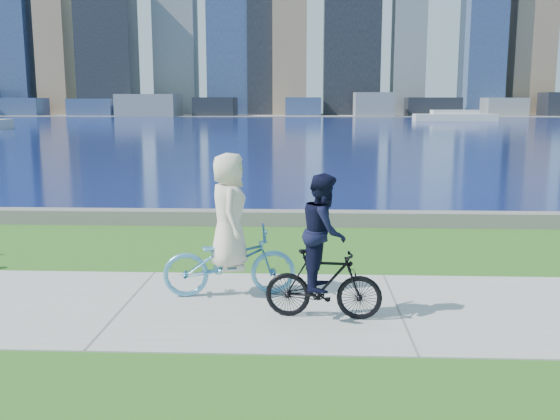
% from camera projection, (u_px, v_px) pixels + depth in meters
% --- Properties ---
extents(ground, '(320.00, 320.00, 0.00)m').
position_uv_depth(ground, '(126.00, 305.00, 9.23)').
color(ground, '#275C18').
rests_on(ground, ground).
extents(concrete_path, '(80.00, 3.50, 0.02)m').
position_uv_depth(concrete_path, '(126.00, 305.00, 9.23)').
color(concrete_path, '#A3A49E').
rests_on(concrete_path, ground).
extents(seawall, '(90.00, 0.50, 0.35)m').
position_uv_depth(seawall, '(198.00, 217.00, 15.30)').
color(seawall, slate).
rests_on(seawall, ground).
extents(bay_water, '(320.00, 131.00, 0.01)m').
position_uv_depth(bay_water, '(287.00, 125.00, 80.09)').
color(bay_water, '#0C1851').
rests_on(bay_water, ground).
extents(far_shore, '(320.00, 30.00, 0.12)m').
position_uv_depth(far_shore, '(296.00, 115.00, 137.16)').
color(far_shore, gray).
rests_on(far_shore, ground).
extents(ferry_far, '(12.49, 3.57, 1.69)m').
position_uv_depth(ferry_far, '(455.00, 116.00, 96.65)').
color(ferry_far, silver).
rests_on(ferry_far, ground).
extents(cyclist_woman, '(1.03, 2.12, 2.21)m').
position_uv_depth(cyclist_woman, '(229.00, 243.00, 9.54)').
color(cyclist_woman, '#539ECA').
rests_on(cyclist_woman, ground).
extents(cyclist_man, '(0.66, 1.65, 2.02)m').
position_uv_depth(cyclist_man, '(324.00, 258.00, 8.50)').
color(cyclist_man, black).
rests_on(cyclist_man, ground).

